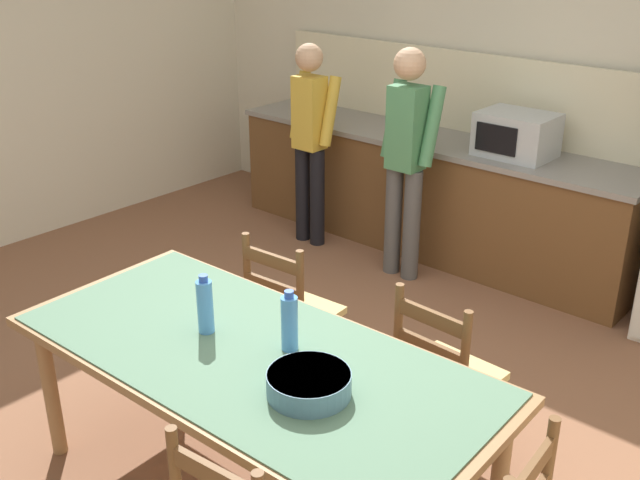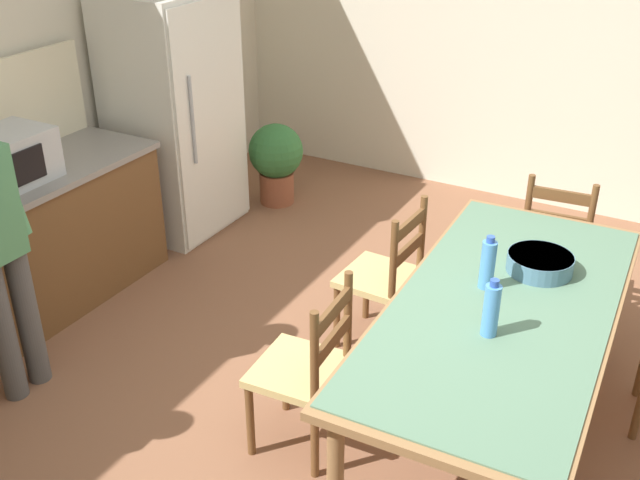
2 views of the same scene
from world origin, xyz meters
TOP-DOWN VIEW (x-y plane):
  - ground_plane at (0.00, 0.00)m, footprint 8.32×8.32m
  - wall_back at (0.00, 2.66)m, footprint 6.52×0.12m
  - kitchen_counter at (-0.70, 2.23)m, footprint 3.33×0.66m
  - counter_splashback at (-0.69, 2.54)m, footprint 3.29×0.03m
  - microwave at (0.01, 2.21)m, footprint 0.50×0.39m
  - dining_table at (0.33, -0.62)m, footprint 2.16×1.04m
  - bottle_near_centre at (0.06, -0.63)m, footprint 0.07×0.07m
  - bottle_off_centre at (0.43, -0.50)m, footprint 0.07×0.07m
  - serving_bowl at (0.71, -0.68)m, footprint 0.32×0.32m
  - chair_side_far_left at (-0.17, 0.14)m, footprint 0.44×0.43m
  - chair_side_far_right at (0.78, 0.17)m, footprint 0.44×0.42m
  - person_at_sink at (-1.44, 1.71)m, footprint 0.39×0.27m
  - person_at_counter at (-0.53, 1.69)m, footprint 0.41×0.28m

SIDE VIEW (x-z plane):
  - ground_plane at x=0.00m, z-range 0.00..0.00m
  - chair_side_far_left at x=-0.17m, z-range -0.01..0.90m
  - chair_side_far_right at x=0.78m, z-range -0.01..0.90m
  - kitchen_counter at x=-0.70m, z-range 0.00..0.89m
  - dining_table at x=0.33m, z-range 0.31..1.07m
  - serving_bowl at x=0.71m, z-range 0.77..0.86m
  - person_at_sink at x=-1.44m, z-range 0.10..1.66m
  - bottle_near_centre at x=0.06m, z-range 0.75..1.02m
  - bottle_off_centre at x=0.43m, z-range 0.75..1.02m
  - person_at_counter at x=-0.53m, z-range 0.10..1.74m
  - microwave at x=0.01m, z-range 0.89..1.19m
  - counter_splashback at x=-0.69m, z-range 0.89..1.49m
  - wall_back at x=0.00m, z-range 0.00..2.90m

